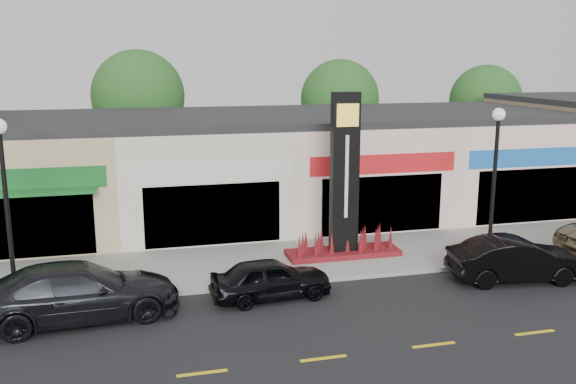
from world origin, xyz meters
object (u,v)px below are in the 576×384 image
car_black_sedan (271,279)px  pylon_sign (344,199)px  car_dark_sedan (78,292)px  lamp_east_near (495,169)px  car_black_conv (517,260)px  lamp_west_near (5,193)px

car_black_sedan → pylon_sign: bearing=-53.3°
pylon_sign → car_dark_sedan: pylon_sign is taller
lamp_east_near → car_black_conv: (-0.13, -1.85, -2.74)m
pylon_sign → car_black_conv: pylon_sign is taller
pylon_sign → car_black_conv: (4.87, -3.54, -1.54)m
pylon_sign → car_black_sedan: size_ratio=1.60×
lamp_east_near → car_black_sedan: bearing=-170.8°
car_black_conv → lamp_west_near: bearing=91.4°
pylon_sign → car_black_conv: bearing=-36.1°
pylon_sign → lamp_west_near: bearing=-171.2°
lamp_west_near → car_black_conv: 16.21m
lamp_east_near → car_black_conv: 3.31m
lamp_west_near → car_dark_sedan: 3.65m
pylon_sign → lamp_east_near: bearing=-18.7°
lamp_west_near → pylon_sign: (11.00, 1.70, -1.20)m
pylon_sign → car_black_conv: 6.21m
car_black_sedan → car_black_conv: bearing=-98.4°
lamp_east_near → car_black_sedan: size_ratio=1.46×
car_black_sedan → car_black_conv: (8.28, -0.49, 0.10)m
pylon_sign → car_dark_sedan: bearing=-160.2°
lamp_east_near → car_black_sedan: (-8.42, -1.36, -2.84)m
pylon_sign → car_black_sedan: pylon_sign is taller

